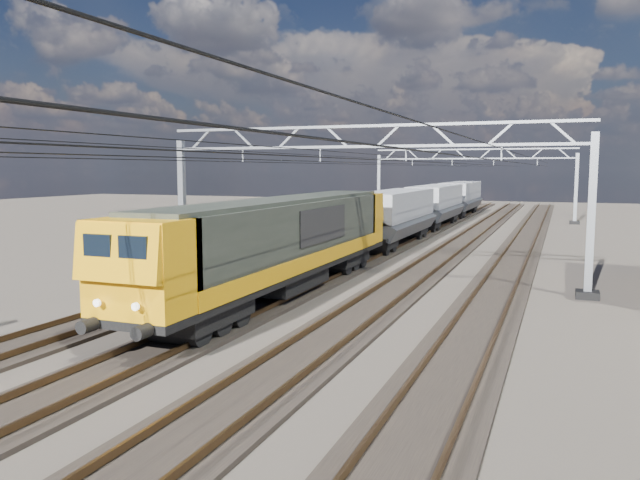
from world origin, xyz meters
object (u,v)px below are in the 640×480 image
(catenary_gantry_mid, at_px, (362,197))
(hopper_wagon_lead, at_px, (395,213))
(hopper_wagon_third, at_px, (461,196))
(catenary_gantry_far, at_px, (472,182))
(locomotive, at_px, (284,240))
(hopper_wagon_mid, at_px, (436,202))

(catenary_gantry_mid, bearing_deg, hopper_wagon_lead, 98.34)
(hopper_wagon_third, bearing_deg, catenary_gantry_far, -71.70)
(catenary_gantry_far, xyz_separation_m, hopper_wagon_lead, (-2.00, -22.35, -1.67))
(locomotive, relative_size, hopper_wagon_mid, 1.62)
(hopper_wagon_mid, bearing_deg, hopper_wagon_third, 90.00)
(catenary_gantry_far, height_order, hopper_wagon_lead, catenary_gantry_far)
(catenary_gantry_mid, xyz_separation_m, hopper_wagon_lead, (-2.00, 13.65, -1.67))
(hopper_wagon_lead, bearing_deg, catenary_gantry_mid, -81.66)
(catenary_gantry_far, distance_m, hopper_wagon_lead, 22.50)
(catenary_gantry_far, height_order, locomotive, catenary_gantry_far)
(catenary_gantry_far, relative_size, hopper_wagon_mid, 1.53)
(locomotive, xyz_separation_m, hopper_wagon_lead, (-0.00, 17.70, -0.09))
(hopper_wagon_mid, bearing_deg, catenary_gantry_mid, -85.89)
(catenary_gantry_far, xyz_separation_m, locomotive, (-2.00, -40.05, -1.58))
(catenary_gantry_far, relative_size, locomotive, 0.94)
(hopper_wagon_mid, bearing_deg, hopper_wagon_lead, -90.00)
(hopper_wagon_mid, bearing_deg, catenary_gantry_far, 76.21)
(catenary_gantry_far, bearing_deg, catenary_gantry_mid, -90.00)
(hopper_wagon_lead, height_order, hopper_wagon_third, same)
(locomotive, distance_m, hopper_wagon_lead, 17.70)
(hopper_wagon_third, bearing_deg, hopper_wagon_mid, -90.00)
(catenary_gantry_mid, distance_m, hopper_wagon_lead, 13.89)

